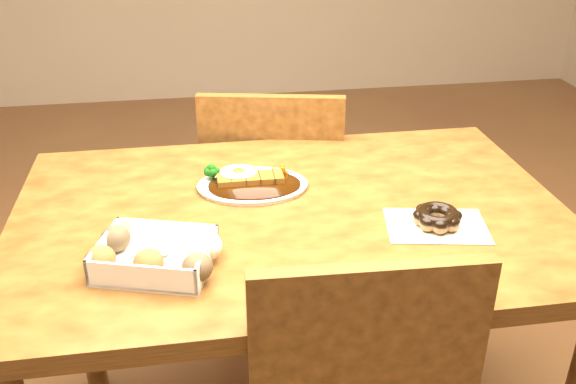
{
  "coord_description": "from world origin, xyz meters",
  "views": [
    {
      "loc": [
        -0.2,
        -1.2,
        1.43
      ],
      "look_at": [
        -0.01,
        -0.03,
        0.81
      ],
      "focal_mm": 40.0,
      "sensor_mm": 36.0,
      "label": 1
    }
  ],
  "objects": [
    {
      "name": "chair_far",
      "position": [
        0.04,
        0.54,
        0.48
      ],
      "size": [
        0.5,
        0.5,
        0.87
      ],
      "rotation": [
        0.0,
        0.0,
        2.94
      ],
      "color": "#45270D",
      "rests_on": "ground"
    },
    {
      "name": "katsu_curry_plate",
      "position": [
        -0.08,
        0.12,
        0.76
      ],
      "size": [
        0.26,
        0.2,
        0.05
      ],
      "rotation": [
        0.0,
        0.0,
        -0.07
      ],
      "color": "white",
      "rests_on": "table"
    },
    {
      "name": "table",
      "position": [
        0.0,
        0.0,
        0.65
      ],
      "size": [
        1.2,
        0.8,
        0.75
      ],
      "color": "#45270D",
      "rests_on": "ground"
    },
    {
      "name": "donut_box",
      "position": [
        -0.28,
        -0.18,
        0.78
      ],
      "size": [
        0.25,
        0.21,
        0.06
      ],
      "rotation": [
        0.0,
        0.0,
        -0.3
      ],
      "color": "white",
      "rests_on": "table"
    },
    {
      "name": "pon_de_ring",
      "position": [
        0.29,
        -0.12,
        0.77
      ],
      "size": [
        0.23,
        0.18,
        0.04
      ],
      "rotation": [
        0.0,
        0.0,
        -0.18
      ],
      "color": "silver",
      "rests_on": "table"
    }
  ]
}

